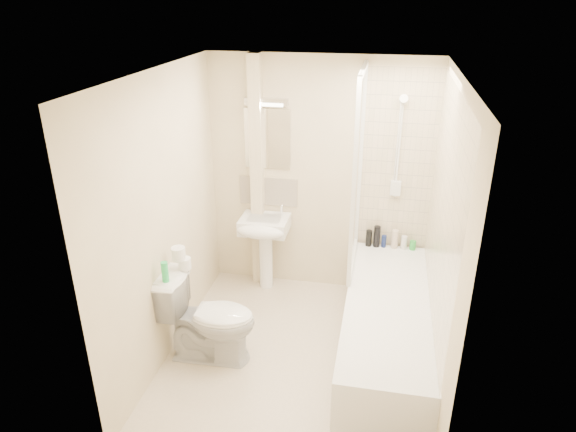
# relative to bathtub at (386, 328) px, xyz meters

# --- Properties ---
(floor) EXTENTS (2.50, 2.50, 0.00)m
(floor) POSITION_rel_bathtub_xyz_m (-0.75, -0.16, -0.29)
(floor) COLOR beige
(floor) RESTS_ON ground
(wall_back) EXTENTS (2.20, 0.02, 2.40)m
(wall_back) POSITION_rel_bathtub_xyz_m (-0.75, 1.09, 0.91)
(wall_back) COLOR beige
(wall_back) RESTS_ON ground
(wall_left) EXTENTS (0.02, 2.50, 2.40)m
(wall_left) POSITION_rel_bathtub_xyz_m (-1.85, -0.16, 0.91)
(wall_left) COLOR beige
(wall_left) RESTS_ON ground
(wall_right) EXTENTS (0.02, 2.50, 2.40)m
(wall_right) POSITION_rel_bathtub_xyz_m (0.35, -0.16, 0.91)
(wall_right) COLOR beige
(wall_right) RESTS_ON ground
(ceiling) EXTENTS (2.20, 2.50, 0.02)m
(ceiling) POSITION_rel_bathtub_xyz_m (-0.75, -0.16, 2.11)
(ceiling) COLOR white
(ceiling) RESTS_ON wall_back
(tile_back) EXTENTS (0.70, 0.01, 1.75)m
(tile_back) POSITION_rel_bathtub_xyz_m (0.00, 1.08, 1.14)
(tile_back) COLOR beige
(tile_back) RESTS_ON wall_back
(tile_right) EXTENTS (0.01, 2.10, 1.75)m
(tile_right) POSITION_rel_bathtub_xyz_m (0.34, 0.00, 1.14)
(tile_right) COLOR beige
(tile_right) RESTS_ON wall_right
(pipe_boxing) EXTENTS (0.12, 0.12, 2.40)m
(pipe_boxing) POSITION_rel_bathtub_xyz_m (-1.37, 1.03, 0.91)
(pipe_boxing) COLOR beige
(pipe_boxing) RESTS_ON ground
(splashback) EXTENTS (0.60, 0.02, 0.30)m
(splashback) POSITION_rel_bathtub_xyz_m (-1.27, 1.08, 0.74)
(splashback) COLOR beige
(splashback) RESTS_ON wall_back
(mirror) EXTENTS (0.46, 0.01, 0.60)m
(mirror) POSITION_rel_bathtub_xyz_m (-1.27, 1.08, 1.29)
(mirror) COLOR white
(mirror) RESTS_ON wall_back
(strip_light) EXTENTS (0.42, 0.07, 0.07)m
(strip_light) POSITION_rel_bathtub_xyz_m (-1.27, 1.06, 1.66)
(strip_light) COLOR silver
(strip_light) RESTS_ON wall_back
(bathtub) EXTENTS (0.70, 2.10, 0.55)m
(bathtub) POSITION_rel_bathtub_xyz_m (0.00, 0.00, 0.00)
(bathtub) COLOR white
(bathtub) RESTS_ON ground
(shower_screen) EXTENTS (0.04, 0.92, 1.80)m
(shower_screen) POSITION_rel_bathtub_xyz_m (-0.35, 0.64, 1.16)
(shower_screen) COLOR white
(shower_screen) RESTS_ON bathtub
(shower_fixture) EXTENTS (0.10, 0.16, 0.99)m
(shower_fixture) POSITION_rel_bathtub_xyz_m (-0.00, 1.04, 1.26)
(shower_fixture) COLOR white
(shower_fixture) RESTS_ON wall_back
(pedestal_sink) EXTENTS (0.48, 0.46, 0.93)m
(pedestal_sink) POSITION_rel_bathtub_xyz_m (-1.27, 0.86, 0.36)
(pedestal_sink) COLOR white
(pedestal_sink) RESTS_ON ground
(bottle_black_a) EXTENTS (0.06, 0.06, 0.17)m
(bottle_black_a) POSITION_rel_bathtub_xyz_m (-0.22, 1.00, 0.34)
(bottle_black_a) COLOR black
(bottle_black_a) RESTS_ON bathtub
(bottle_black_b) EXTENTS (0.06, 0.06, 0.22)m
(bottle_black_b) POSITION_rel_bathtub_xyz_m (-0.14, 1.00, 0.37)
(bottle_black_b) COLOR black
(bottle_black_b) RESTS_ON bathtub
(bottle_blue) EXTENTS (0.05, 0.05, 0.13)m
(bottle_blue) POSITION_rel_bathtub_xyz_m (-0.07, 1.00, 0.32)
(bottle_blue) COLOR navy
(bottle_blue) RESTS_ON bathtub
(bottle_cream) EXTENTS (0.06, 0.06, 0.19)m
(bottle_cream) POSITION_rel_bathtub_xyz_m (0.04, 1.00, 0.36)
(bottle_cream) COLOR beige
(bottle_cream) RESTS_ON bathtub
(bottle_white_b) EXTENTS (0.06, 0.06, 0.14)m
(bottle_white_b) POSITION_rel_bathtub_xyz_m (0.13, 1.00, 0.33)
(bottle_white_b) COLOR silver
(bottle_white_b) RESTS_ON bathtub
(bottle_green) EXTENTS (0.06, 0.06, 0.09)m
(bottle_green) POSITION_rel_bathtub_xyz_m (0.22, 1.00, 0.31)
(bottle_green) COLOR green
(bottle_green) RESTS_ON bathtub
(toilet) EXTENTS (0.49, 0.81, 0.79)m
(toilet) POSITION_rel_bathtub_xyz_m (-1.47, -0.29, 0.11)
(toilet) COLOR white
(toilet) RESTS_ON ground
(toilet_roll_lower) EXTENTS (0.10, 0.10, 0.09)m
(toilet_roll_lower) POSITION_rel_bathtub_xyz_m (-1.69, -0.19, 0.55)
(toilet_roll_lower) COLOR white
(toilet_roll_lower) RESTS_ON toilet
(toilet_roll_upper) EXTENTS (0.11, 0.11, 0.11)m
(toilet_roll_upper) POSITION_rel_bathtub_xyz_m (-1.73, -0.22, 0.65)
(toilet_roll_upper) COLOR white
(toilet_roll_upper) RESTS_ON toilet_roll_lower
(green_bottle) EXTENTS (0.05, 0.05, 0.17)m
(green_bottle) POSITION_rel_bathtub_xyz_m (-1.76, -0.42, 0.59)
(green_bottle) COLOR #2ACA5F
(green_bottle) RESTS_ON toilet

